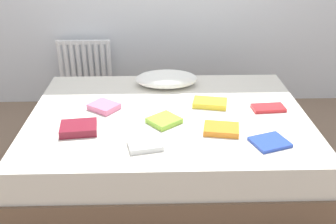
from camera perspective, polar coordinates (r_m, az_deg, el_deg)
The scene contains 12 objects.
ground_plane at distance 3.07m, azimuth 0.03°, elevation -8.48°, with size 8.00×8.00×0.00m, color #7F6651.
bed at distance 2.93m, azimuth 0.03°, elevation -4.52°, with size 2.00×1.50×0.50m.
radiator at distance 4.02m, azimuth -11.88°, elevation 6.15°, with size 0.52×0.04×0.58m.
pillow at distance 3.24m, azimuth -0.19°, elevation 4.82°, with size 0.51×0.32×0.12m, color white.
textbook_maroon at distance 2.62m, azimuth -12.84°, elevation -2.30°, with size 0.23×0.18×0.05m, color maroon.
textbook_lime at distance 2.66m, azimuth -0.57°, elevation -1.25°, with size 0.19×0.18×0.04m, color #8CC638.
textbook_pink at distance 2.89m, azimuth -9.28°, elevation 0.78°, with size 0.19×0.16×0.04m, color pink.
textbook_yellow at distance 2.92m, azimuth 6.11°, elevation 1.31°, with size 0.25×0.15×0.04m, color yellow.
textbook_red at distance 2.94m, azimuth 14.37°, elevation 0.58°, with size 0.23×0.13×0.03m, color red.
textbook_orange at distance 2.58m, azimuth 7.75°, elevation -2.49°, with size 0.23×0.16×0.04m, color orange.
textbook_white at distance 2.40m, azimuth -3.35°, elevation -4.73°, with size 0.20×0.16×0.03m, color white.
textbook_blue at distance 2.51m, azimuth 14.57°, elevation -4.25°, with size 0.21×0.18×0.02m, color #2847B7.
Camera 1 is at (-0.07, -2.51, 1.76)m, focal length 41.98 mm.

